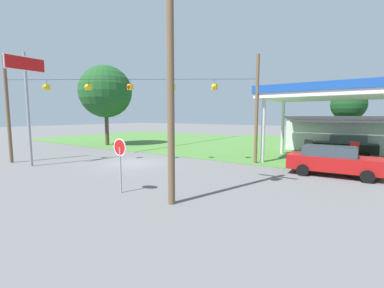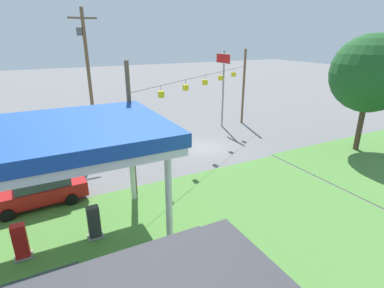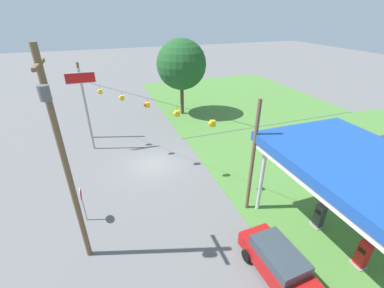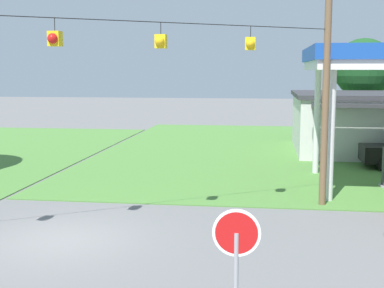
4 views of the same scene
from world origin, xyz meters
name	(u,v)px [view 2 (image 2 of 4)]	position (x,y,z in m)	size (l,w,h in m)	color
ground_plane	(204,147)	(0.00, 0.00, 0.00)	(160.00, 160.00, 0.00)	slate
gas_station_canopy	(43,140)	(12.18, 8.33, 5.15)	(9.84, 6.73, 5.67)	silver
fuel_pump_near	(94,223)	(10.67, 8.32, 0.80)	(0.71, 0.56, 1.67)	gray
fuel_pump_far	(21,243)	(13.69, 8.32, 0.80)	(0.71, 0.56, 1.67)	gray
car_at_pumps_front	(39,190)	(12.82, 3.83, 0.91)	(5.17, 2.31, 1.73)	#AD1414
stop_sign_roadside	(126,120)	(5.18, -5.45, 1.81)	(0.80, 0.08, 2.50)	#99999E
stop_sign_overhead	(223,73)	(-4.88, -4.80, 5.54)	(0.22, 2.52, 7.77)	gray
utility_pole_main	(88,73)	(8.07, -5.29, 6.22)	(2.20, 0.44, 11.19)	brown
signal_span_gantry	(205,97)	(0.00, -0.02, 4.37)	(15.57, 10.24, 7.85)	brown
tree_west_verge	(370,74)	(-11.18, 6.35, 6.30)	(6.04, 6.04, 9.34)	#4C3828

